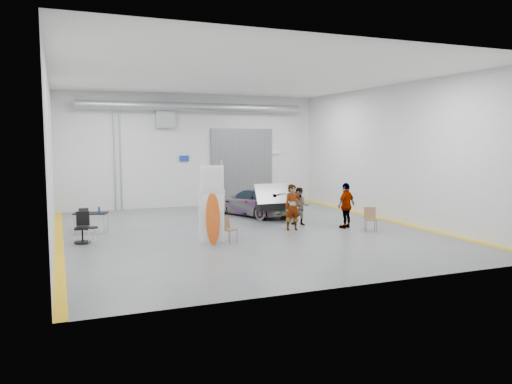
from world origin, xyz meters
name	(u,v)px	position (x,y,z in m)	size (l,w,h in m)	color
ground	(245,231)	(0.00, 0.00, 0.00)	(16.00, 16.00, 0.00)	#585A5F
room_shell	(232,128)	(0.24, 2.22, 4.08)	(14.02, 16.18, 6.01)	silver
sedan_car	(254,202)	(1.82, 3.64, 0.65)	(1.84, 4.51, 1.31)	white
person_a	(293,207)	(1.82, -0.55, 0.92)	(0.67, 0.44, 1.84)	#92684F
person_b	(300,206)	(2.63, 0.39, 0.80)	(0.78, 0.60, 1.60)	#435F7C
person_c	(346,205)	(4.06, -0.93, 0.93)	(1.08, 0.44, 1.86)	#A76437
surfboard_display	(213,211)	(-1.89, -2.01, 1.17)	(0.82, 0.28, 2.90)	white
folding_chair_near	(229,235)	(-1.30, -1.95, 0.29)	(0.59, 0.64, 0.92)	brown
folding_chair_far	(370,224)	(4.52, -1.97, 0.29)	(0.59, 0.63, 0.94)	brown
shop_stool	(93,237)	(-5.76, -0.80, 0.33)	(0.34, 0.34, 0.67)	black
work_table	(89,213)	(-5.74, 1.88, 0.78)	(1.37, 1.00, 1.01)	#92949A
office_chair	(82,230)	(-6.08, -0.05, 0.47)	(0.57, 0.58, 1.07)	black
trunk_lid	(271,192)	(1.82, 1.64, 1.33)	(1.53, 0.93, 0.04)	silver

